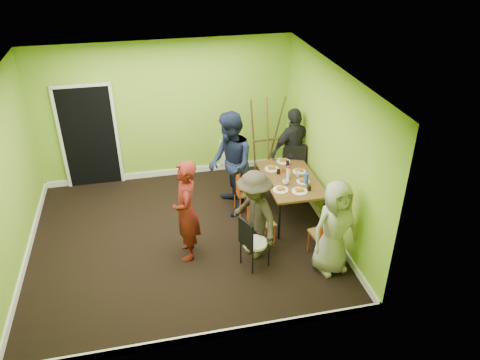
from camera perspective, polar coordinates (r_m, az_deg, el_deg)
The scene contains 28 objects.
ground at distance 8.06m, azimuth -6.95°, elevation -6.99°, with size 5.00×5.00×0.00m, color black.
room_walls at distance 7.54m, azimuth -7.62°, elevation -0.82°, with size 5.04×4.54×2.82m.
dining_table at distance 8.28m, azimuth 6.13°, elevation -0.06°, with size 0.90×1.50×0.75m.
chair_left_far at distance 8.38m, azimuth 0.23°, elevation -0.91°, with size 0.42×0.41×0.91m.
chair_left_near at distance 7.57m, azimuth 2.15°, elevation -4.73°, with size 0.43×0.43×0.90m.
chair_back_end at distance 8.91m, azimuth 6.67°, elevation 2.38°, with size 0.57×0.61×1.02m.
chair_front_end at distance 7.41m, azimuth 10.40°, elevation -6.29°, with size 0.41×0.41×0.88m.
chair_bentwood at distance 7.13m, azimuth 1.43°, elevation -7.42°, with size 0.45×0.45×0.88m.
easel at distance 9.36m, azimuth 3.12°, elevation 5.08°, with size 0.71×0.67×1.78m.
plate_near_left at distance 8.49m, azimuth 3.90°, elevation 1.36°, with size 0.26×0.26×0.01m, color white.
plate_near_right at distance 7.87m, azimuth 4.97°, elevation -1.20°, with size 0.26×0.26×0.01m, color white.
plate_far_back at distance 8.77m, azimuth 5.31°, elevation 2.29°, with size 0.26×0.26×0.01m, color white.
plate_far_front at distance 7.87m, azimuth 7.27°, elevation -1.36°, with size 0.26×0.26×0.01m, color white.
plate_wall_back at distance 8.46m, azimuth 7.24°, elevation 1.05°, with size 0.24×0.24×0.01m, color white.
plate_wall_front at distance 8.15m, azimuth 7.70°, elevation -0.18°, with size 0.23×0.23×0.01m, color white.
thermos at distance 8.17m, azimuth 5.90°, elevation 0.81°, with size 0.06×0.06×0.21m, color white.
blue_bottle at distance 8.05m, azimuth 8.11°, elevation 0.15°, with size 0.07×0.07×0.20m, color #1645AA.
orange_bottle at distance 8.40m, azimuth 5.24°, elevation 1.22°, with size 0.04×0.04×0.08m, color #DA4F14.
glass_mid at distance 8.34m, azimuth 4.70°, elevation 1.03°, with size 0.07×0.07×0.08m, color black.
glass_back at distance 8.62m, azimuth 5.83°, elevation 2.02°, with size 0.06×0.06×0.09m, color black.
glass_front at distance 7.90m, azimuth 8.42°, elevation -0.98°, with size 0.07×0.07×0.09m, color black.
cup_a at distance 8.03m, azimuth 5.58°, elevation -0.23°, with size 0.11×0.11×0.09m, color white.
cup_b at distance 8.29m, azimuth 7.10°, elevation 0.68°, with size 0.09×0.09×0.09m, color white.
person_standing at distance 7.21m, azimuth -6.57°, elevation -3.78°, with size 0.61×0.40×1.68m, color #5D140F.
person_left_far at distance 8.22m, azimuth -1.18°, elevation 1.92°, with size 0.92×0.72×1.90m, color #141932.
person_left_near at distance 7.21m, azimuth 1.76°, elevation -4.34°, with size 0.98×0.56×1.51m, color #2F271F.
person_back_end at distance 9.01m, azimuth 6.55°, elevation 3.64°, with size 0.99×0.41×1.69m, color black.
person_front_end at distance 7.07m, azimuth 11.46°, elevation -5.71°, with size 0.75×0.49×1.53m, color #9A9887.
Camera 1 is at (-0.44, -6.44, 4.83)m, focal length 35.00 mm.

